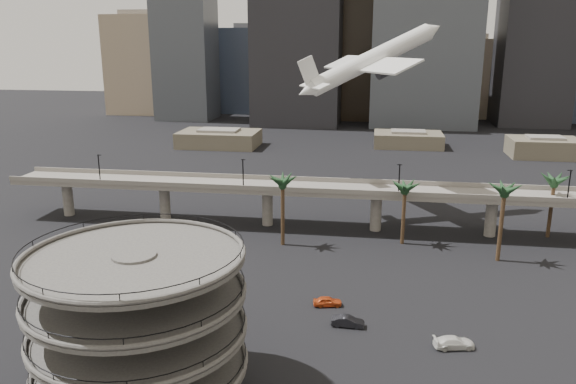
% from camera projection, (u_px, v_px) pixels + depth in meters
% --- Properties ---
extents(parking_ramp, '(22.20, 22.20, 17.35)m').
position_uv_depth(parking_ramp, '(138.00, 313.00, 57.25)').
color(parking_ramp, '#484543').
rests_on(parking_ramp, ground).
extents(overpass, '(130.00, 9.30, 14.70)m').
position_uv_depth(overpass, '(321.00, 193.00, 112.24)').
color(overpass, slate).
rests_on(overpass, ground).
extents(palm_trees, '(54.40, 18.40, 14.00)m').
position_uv_depth(palm_trees, '(436.00, 187.00, 100.84)').
color(palm_trees, '#4C3420').
rests_on(palm_trees, ground).
extents(low_buildings, '(135.00, 27.50, 6.80)m').
position_uv_depth(low_buildings, '(365.00, 141.00, 195.66)').
color(low_buildings, brown).
rests_on(low_buildings, ground).
extents(skyline, '(269.00, 86.00, 110.03)m').
position_uv_depth(skyline, '(390.00, 33.00, 256.06)').
color(skyline, gray).
rests_on(skyline, ground).
extents(airborne_jet, '(31.38, 29.96, 16.90)m').
position_uv_depth(airborne_jet, '(371.00, 60.00, 116.72)').
color(airborne_jet, white).
rests_on(airborne_jet, ground).
extents(car_a, '(4.32, 2.41, 1.39)m').
position_uv_depth(car_a, '(327.00, 301.00, 80.18)').
color(car_a, '#CB4D1D').
rests_on(car_a, ground).
extents(car_b, '(4.41, 1.64, 1.44)m').
position_uv_depth(car_b, '(348.00, 321.00, 74.36)').
color(car_b, black).
rests_on(car_b, ground).
extents(car_c, '(5.39, 3.12, 1.47)m').
position_uv_depth(car_c, '(454.00, 342.00, 69.19)').
color(car_c, white).
rests_on(car_c, ground).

